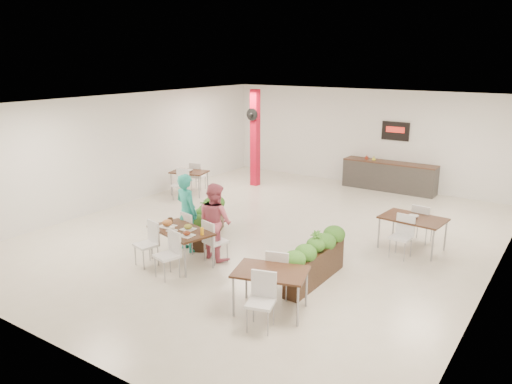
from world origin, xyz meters
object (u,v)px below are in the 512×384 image
planter_left (208,218)px  diner_woman (215,221)px  service_counter (389,175)px  planter_right (315,258)px  diner_man (187,213)px  side_table_c (271,278)px  side_table_a (189,175)px  main_table (180,235)px  red_column (255,137)px  side_table_b (413,222)px

planter_left → diner_woman: bearing=-43.2°
diner_woman → planter_left: diner_woman is taller
service_counter → planter_right: size_ratio=1.50×
diner_man → service_counter: bearing=-90.2°
service_counter → side_table_c: service_counter is taller
service_counter → side_table_c: (1.09, -8.95, 0.14)m
planter_left → side_table_c: size_ratio=1.07×
diner_woman → side_table_a: diner_woman is taller
main_table → diner_man: 0.80m
red_column → side_table_a: size_ratio=1.91×
planter_right → side_table_a: (-6.23, 3.49, 0.12)m
service_counter → planter_right: service_counter is taller
service_counter → planter_left: service_counter is taller
planter_right → side_table_b: 2.93m
planter_left → diner_man: bearing=-84.5°
red_column → service_counter: 4.56m
red_column → side_table_a: bearing=-115.8°
diner_man → planter_left: (-0.08, 0.82, -0.37)m
main_table → planter_left: bearing=107.6°
planter_left → main_table: bearing=-72.4°
side_table_b → side_table_a: bearing=179.5°
service_counter → diner_woman: bearing=-98.7°
red_column → diner_woman: red_column is taller
diner_man → diner_woman: diner_man is taller
red_column → side_table_c: (5.09, -7.09, -1.02)m
diner_man → side_table_a: 4.73m
main_table → side_table_a: same height
planter_left → side_table_a: (-3.00, 2.76, 0.11)m
planter_right → service_counter: bearing=99.0°
service_counter → side_table_b: size_ratio=1.82×
main_table → side_table_b: size_ratio=1.13×
main_table → diner_man: bearing=120.8°
diner_man → side_table_a: bearing=-35.1°
red_column → diner_man: red_column is taller
diner_woman → side_table_a: bearing=-28.5°
main_table → side_table_c: 2.75m
main_table → side_table_c: (2.66, -0.70, -0.01)m
service_counter → diner_man: size_ratio=1.70×
main_table → red_column: bearing=110.8°
red_column → planter_left: red_column is taller
planter_left → side_table_c: planter_left is taller
red_column → main_table: size_ratio=1.71×
diner_man → side_table_c: 3.35m
red_column → planter_left: size_ratio=1.80×
side_table_a → planter_right: bearing=-42.8°
planter_left → side_table_b: (4.25, 2.01, 0.14)m
diner_man → planter_left: diner_man is taller
main_table → planter_right: (2.76, 0.75, -0.13)m
planter_left → red_column: bearing=111.7°
side_table_b → planter_right: bearing=-104.9°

